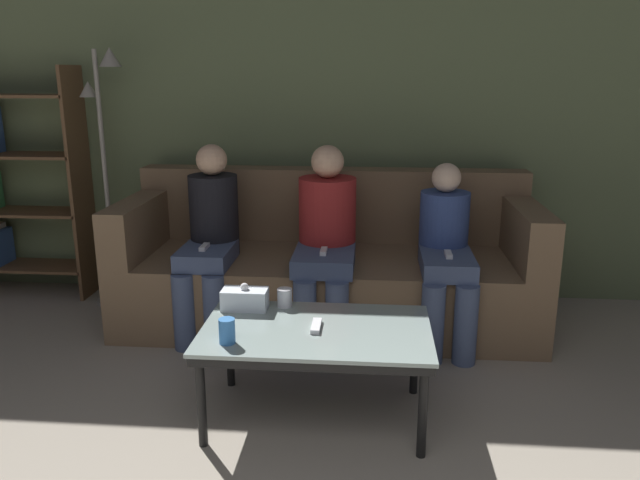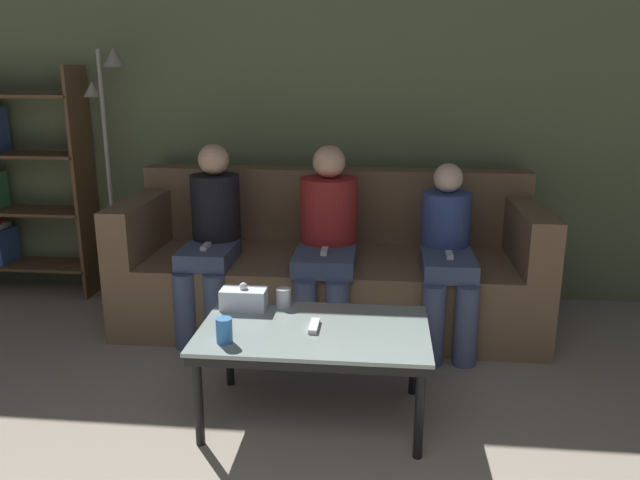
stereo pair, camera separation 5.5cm
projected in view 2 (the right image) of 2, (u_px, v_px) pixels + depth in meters
wall_back at (338, 112)px, 4.30m from camera, size 12.00×0.06×2.60m
couch at (330, 269)px, 4.02m from camera, size 2.58×0.96×0.94m
coffee_table at (314, 337)px, 2.83m from camera, size 1.04×0.64×0.45m
cup_near_left at (284, 297)px, 3.07m from camera, size 0.07×0.07×0.09m
cup_near_right at (224, 330)px, 2.65m from camera, size 0.07×0.07×0.11m
tissue_box at (244, 298)px, 3.04m from camera, size 0.22×0.12×0.13m
game_remote at (314, 326)px, 2.81m from camera, size 0.04×0.15×0.02m
bookshelf at (11, 185)px, 4.44m from camera, size 0.90×0.32×1.61m
standing_lamp at (110, 151)px, 4.15m from camera, size 0.31×0.26×1.72m
seated_person_left_end at (212, 234)px, 3.80m from camera, size 0.31×0.64×1.15m
seated_person_mid_left at (327, 235)px, 3.73m from camera, size 0.35×0.71×1.15m
seated_person_mid_right at (447, 250)px, 3.64m from camera, size 0.31×0.69×1.05m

